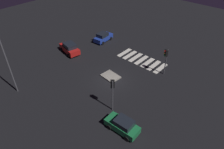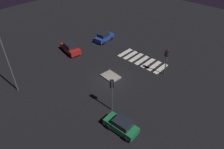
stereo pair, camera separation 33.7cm
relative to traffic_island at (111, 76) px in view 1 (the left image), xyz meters
name	(u,v)px [view 1 (the left image)]	position (x,y,z in m)	size (l,w,h in m)	color
ground_plane	(112,80)	(-0.68, 0.46, -0.09)	(80.00, 80.00, 0.00)	black
traffic_island	(111,76)	(0.00, 0.00, 0.00)	(2.64, 2.08, 0.18)	gray
car_green	(123,125)	(-7.13, 6.03, 0.70)	(3.75, 1.88, 1.60)	#196B38
car_blue	(103,37)	(8.29, -7.14, 0.71)	(2.01, 3.87, 1.64)	#1E389E
car_red	(70,48)	(9.48, -0.44, 0.79)	(4.34, 2.53, 1.80)	red
traffic_light_south	(166,56)	(-5.09, -5.52, 2.92)	(0.54, 0.53, 3.96)	#47474C
traffic_light_west	(113,88)	(-4.31, 4.42, 3.09)	(0.54, 0.53, 4.19)	#47474C
street_lamp	(4,52)	(6.89, 10.26, 5.73)	(0.56, 0.56, 8.70)	#47474C
crosswalk_near	(141,60)	(-0.68, -6.51, -0.08)	(7.60, 3.20, 0.02)	silver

